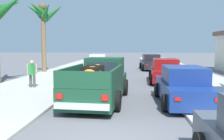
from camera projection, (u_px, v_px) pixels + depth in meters
name	position (u px, v px, depth m)	size (l,w,h in m)	color
sidewalk_left	(57.00, 77.00, 17.84)	(4.88, 60.00, 0.12)	#B2AFA8
sidewalk_right	(190.00, 78.00, 17.13)	(4.88, 60.00, 0.12)	#B2AFA8
curb_left	(71.00, 77.00, 17.77)	(0.16, 60.00, 0.10)	silver
curb_right	(175.00, 78.00, 17.21)	(0.16, 60.00, 0.10)	silver
pickup_truck	(99.00, 82.00, 10.35)	(2.49, 5.34, 1.80)	#19472D
car_left_near	(183.00, 87.00, 9.81)	(2.03, 4.26, 1.54)	navy
car_right_near	(165.00, 71.00, 15.74)	(2.20, 4.33, 1.54)	maroon
car_left_mid	(99.00, 62.00, 24.13)	(2.06, 4.28, 1.54)	silver
car_right_mid	(151.00, 63.00, 24.02)	(2.15, 4.32, 1.54)	black
palm_tree_right_fore	(44.00, 16.00, 20.81)	(3.53, 3.56, 6.05)	brown
pedestrian	(32.00, 73.00, 13.06)	(0.57, 0.43, 1.59)	#4C4C4C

